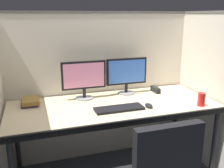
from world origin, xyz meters
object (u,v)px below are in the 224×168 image
monitor_right (127,73)px  monitor_left (84,77)px  desk (114,110)px  red_stapler (155,90)px  keyboard_main (119,109)px  computer_mouse (149,105)px  soda_can (201,99)px  book_stack (30,102)px

monitor_right → monitor_left: bearing=-176.2°
desk → red_stapler: (0.54, 0.23, 0.08)m
keyboard_main → computer_mouse: bearing=-5.4°
monitor_left → computer_mouse: 0.67m
monitor_left → monitor_right: size_ratio=1.00×
keyboard_main → computer_mouse: (0.28, -0.03, 0.01)m
keyboard_main → soda_can: size_ratio=3.52×
monitor_right → computer_mouse: 0.49m
desk → red_stapler: bearing=22.9°
red_stapler → soda_can: size_ratio=1.23×
red_stapler → soda_can: (0.20, -0.50, 0.03)m
book_stack → monitor_left: bearing=1.1°
desk → computer_mouse: (0.27, -0.16, 0.07)m
desk → monitor_left: size_ratio=4.42×
book_stack → soda_can: (1.47, -0.52, 0.03)m
computer_mouse → soda_can: soda_can is taller
monitor_right → soda_can: (0.51, -0.55, -0.15)m
monitor_left → keyboard_main: size_ratio=1.00×
book_stack → keyboard_main: bearing=-27.4°
monitor_right → keyboard_main: size_ratio=1.00×
monitor_left → computer_mouse: monitor_left is taller
monitor_left → monitor_right: (0.45, 0.03, 0.00)m
keyboard_main → red_stapler: (0.55, 0.37, 0.02)m
desk → book_stack: bearing=161.8°
desk → red_stapler: red_stapler is taller
computer_mouse → red_stapler: bearing=55.3°
soda_can → desk: bearing=159.6°
desk → soda_can: size_ratio=15.57×
monitor_right → keyboard_main: monitor_right is taller
computer_mouse → desk: bearing=149.0°
computer_mouse → monitor_left: bearing=140.2°
monitor_right → computer_mouse: bearing=-84.5°
computer_mouse → soda_can: size_ratio=0.79×
monitor_left → soda_can: size_ratio=3.52×
monitor_right → book_stack: 0.98m
monitor_right → soda_can: 0.77m
desk → soda_can: 0.80m
computer_mouse → keyboard_main: bearing=174.6°
monitor_right → book_stack: bearing=-177.6°
soda_can → keyboard_main: bearing=169.5°
soda_can → monitor_right: bearing=132.6°
monitor_right → keyboard_main: (-0.23, -0.42, -0.20)m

